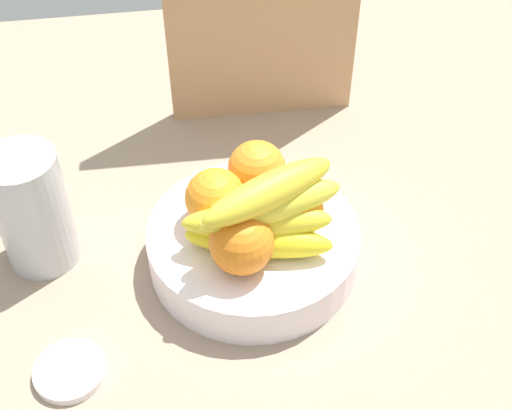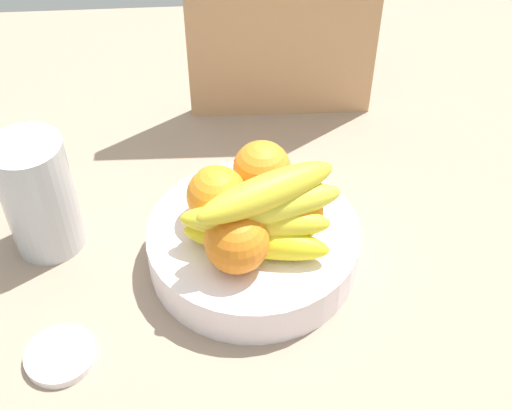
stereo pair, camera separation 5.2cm
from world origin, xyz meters
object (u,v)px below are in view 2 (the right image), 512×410
orange_back_left (292,212)px  banana_bunch (261,214)px  thermos_tumbler (39,196)px  fruit_bowl (256,244)px  cutting_board (283,6)px  orange_front_right (217,196)px  orange_center (237,242)px  orange_front_left (262,170)px  jar_lid (60,356)px

orange_back_left → banana_bunch: (-3.79, -1.86, 1.66)cm
thermos_tumbler → fruit_bowl: bearing=-10.9°
cutting_board → orange_front_right: bearing=-108.4°
banana_bunch → orange_back_left: bearing=26.2°
cutting_board → banana_bunch: bearing=-97.9°
orange_center → banana_bunch: size_ratio=0.38×
orange_front_left → orange_center: size_ratio=1.00×
fruit_bowl → banana_bunch: banana_bunch is taller
orange_center → cutting_board: size_ratio=0.20×
orange_front_right → orange_back_left: same height
thermos_tumbler → orange_center: bearing=-23.7°
orange_front_right → cutting_board: bearing=70.0°
cutting_board → orange_front_left: bearing=-99.6°
orange_front_right → thermos_tumbler: size_ratio=0.46×
orange_front_left → banana_bunch: size_ratio=0.38×
orange_front_left → banana_bunch: 9.70cm
banana_bunch → jar_lid: 26.85cm
orange_front_right → orange_center: (1.98, -7.59, 0.00)cm
banana_bunch → jar_lid: (-22.70, -10.07, -10.21)cm
banana_bunch → cutting_board: size_ratio=0.54×
orange_center → thermos_tumbler: bearing=156.3°
jar_lid → banana_bunch: bearing=23.9°
banana_bunch → thermos_tumbler: bearing=163.3°
orange_center → orange_back_left: (6.61, 4.27, 0.00)cm
orange_center → thermos_tumbler: thermos_tumbler is taller
orange_front_left → orange_back_left: bearing=-69.1°
cutting_board → thermos_tumbler: bearing=-139.1°
orange_back_left → cutting_board: size_ratio=0.20×
fruit_bowl → orange_center: bearing=-115.2°
fruit_bowl → orange_center: (-2.49, -5.30, 6.36)cm
orange_front_right → cutting_board: (10.53, 28.90, 8.93)cm
fruit_bowl → orange_back_left: orange_back_left is taller
banana_bunch → thermos_tumbler: banana_bunch is taller
fruit_bowl → thermos_tumbler: bearing=169.1°
fruit_bowl → thermos_tumbler: 26.96cm
banana_bunch → cutting_board: cutting_board is taller
fruit_bowl → orange_front_right: orange_front_right is taller
orange_back_left → orange_center: bearing=-147.2°
orange_back_left → cutting_board: cutting_board is taller
orange_front_right → orange_back_left: bearing=-21.1°
orange_front_left → cutting_board: size_ratio=0.20×
orange_front_left → banana_bunch: bearing=-95.2°
orange_center → banana_bunch: banana_bunch is taller
banana_bunch → cutting_board: (5.72, 34.09, 7.27)cm
cutting_board → jar_lid: (-28.42, -44.16, -17.47)cm
orange_front_right → jar_lid: orange_front_right is taller
thermos_tumbler → jar_lid: thermos_tumbler is taller
orange_front_right → jar_lid: bearing=-139.5°
fruit_bowl → orange_front_right: bearing=152.9°
fruit_bowl → jar_lid: fruit_bowl is taller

